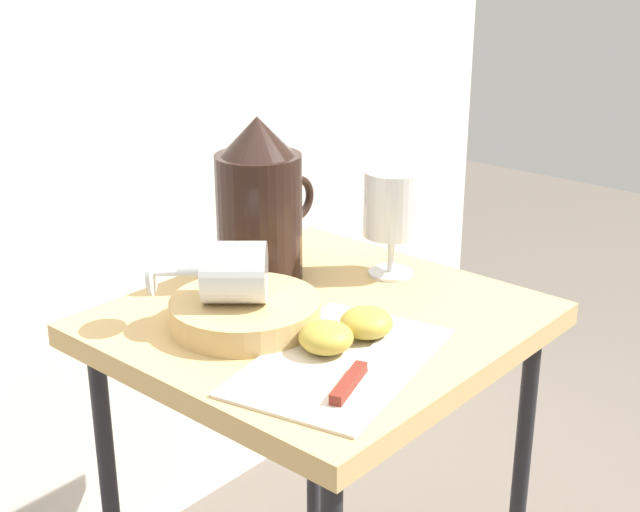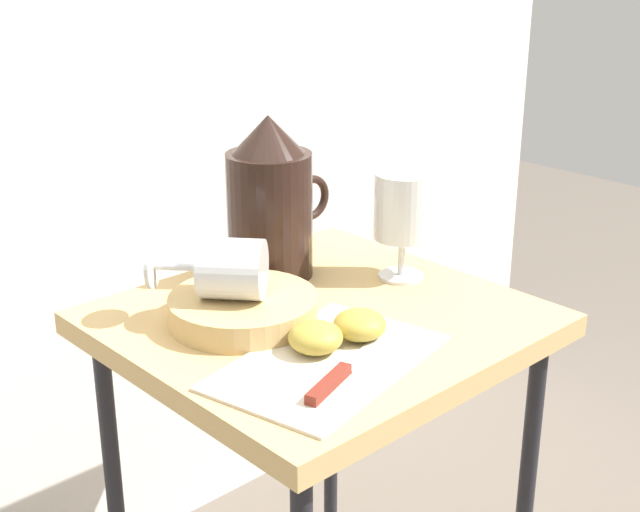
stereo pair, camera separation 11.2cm
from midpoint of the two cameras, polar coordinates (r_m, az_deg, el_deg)
The scene contains 9 objects.
table at distance 1.19m, azimuth -2.73°, elevation -6.87°, with size 0.50×0.48×0.66m.
linen_napkin at distance 1.03m, azimuth -1.82°, elevation -6.84°, with size 0.28×0.17×0.00m, color beige.
basket_tray at distance 1.12m, azimuth -7.68°, elevation -3.67°, with size 0.19×0.19×0.04m, color tan.
pitcher at distance 1.25m, azimuth -6.47°, elevation 2.69°, with size 0.17×0.12×0.23m.
wine_glass_upright at distance 1.25m, azimuth 2.10°, elevation 3.00°, with size 0.08×0.08×0.15m.
wine_glass_tipped_near at distance 1.10m, azimuth -8.67°, elevation -1.09°, with size 0.15×0.15×0.08m.
apple_half_left at distance 1.04m, azimuth -2.71°, elevation -5.31°, with size 0.06×0.06×0.04m, color #B29938.
apple_half_right at distance 1.08m, azimuth 0.01°, elevation -4.36°, with size 0.06×0.06×0.04m, color #B29938.
knife at distance 1.00m, azimuth -0.69°, elevation -7.39°, with size 0.21×0.09×0.01m.
Camera 1 is at (-0.79, -0.69, 1.14)m, focal length 49.88 mm.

